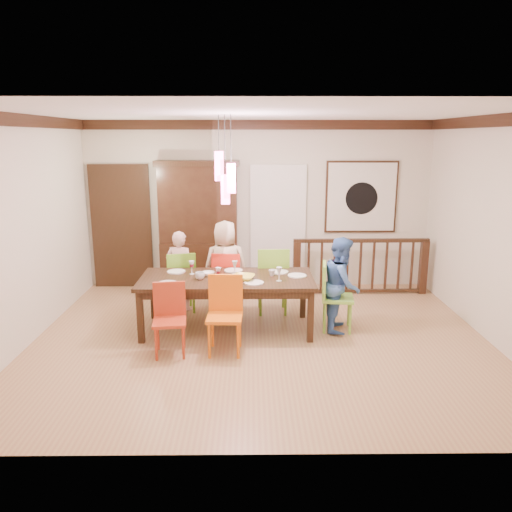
{
  "coord_description": "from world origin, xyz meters",
  "views": [
    {
      "loc": [
        -0.13,
        -6.21,
        2.62
      ],
      "look_at": [
        -0.06,
        0.46,
        1.02
      ],
      "focal_mm": 35.0,
      "sensor_mm": 36.0,
      "label": 1
    }
  ],
  "objects_px": {
    "balustrade": "(360,265)",
    "person_far_mid": "(226,266)",
    "person_end_right": "(342,284)",
    "dining_table": "(227,283)",
    "chair_far_left": "(180,277)",
    "china_hutch": "(199,226)",
    "person_far_left": "(180,271)",
    "chair_end_right": "(338,292)"
  },
  "relations": [
    {
      "from": "chair_far_left",
      "to": "balustrade",
      "type": "height_order",
      "value": "balustrade"
    },
    {
      "from": "chair_end_right",
      "to": "person_end_right",
      "type": "height_order",
      "value": "person_end_right"
    },
    {
      "from": "chair_far_left",
      "to": "chair_end_right",
      "type": "distance_m",
      "value": 2.41
    },
    {
      "from": "chair_far_left",
      "to": "china_hutch",
      "type": "bearing_deg",
      "value": -113.47
    },
    {
      "from": "dining_table",
      "to": "chair_end_right",
      "type": "xyz_separation_m",
      "value": [
        1.53,
        -0.02,
        -0.14
      ]
    },
    {
      "from": "chair_far_left",
      "to": "person_end_right",
      "type": "distance_m",
      "value": 2.46
    },
    {
      "from": "chair_far_left",
      "to": "balustrade",
      "type": "relative_size",
      "value": 0.41
    },
    {
      "from": "dining_table",
      "to": "china_hutch",
      "type": "xyz_separation_m",
      "value": [
        -0.57,
        1.95,
        0.45
      ]
    },
    {
      "from": "chair_far_left",
      "to": "balustrade",
      "type": "xyz_separation_m",
      "value": [
        2.94,
        0.83,
        -0.04
      ]
    },
    {
      "from": "china_hutch",
      "to": "person_far_mid",
      "type": "distance_m",
      "value": 1.31
    },
    {
      "from": "balustrade",
      "to": "person_end_right",
      "type": "height_order",
      "value": "person_end_right"
    },
    {
      "from": "dining_table",
      "to": "person_far_left",
      "type": "distance_m",
      "value": 1.13
    },
    {
      "from": "dining_table",
      "to": "person_end_right",
      "type": "bearing_deg",
      "value": -0.9
    },
    {
      "from": "person_end_right",
      "to": "person_far_mid",
      "type": "bearing_deg",
      "value": 74.68
    },
    {
      "from": "chair_far_left",
      "to": "china_hutch",
      "type": "xyz_separation_m",
      "value": [
        0.18,
        1.17,
        0.58
      ]
    },
    {
      "from": "person_far_left",
      "to": "person_end_right",
      "type": "relative_size",
      "value": 0.95
    },
    {
      "from": "dining_table",
      "to": "person_far_mid",
      "type": "bearing_deg",
      "value": 93.69
    },
    {
      "from": "china_hutch",
      "to": "person_end_right",
      "type": "height_order",
      "value": "china_hutch"
    },
    {
      "from": "person_far_left",
      "to": "balustrade",
      "type": "bearing_deg",
      "value": -152.22
    },
    {
      "from": "person_end_right",
      "to": "dining_table",
      "type": "bearing_deg",
      "value": 101.31
    },
    {
      "from": "china_hutch",
      "to": "balustrade",
      "type": "height_order",
      "value": "china_hutch"
    },
    {
      "from": "person_far_left",
      "to": "person_far_mid",
      "type": "xyz_separation_m",
      "value": [
        0.7,
        -0.01,
        0.08
      ]
    },
    {
      "from": "balustrade",
      "to": "person_far_mid",
      "type": "bearing_deg",
      "value": -161.69
    },
    {
      "from": "chair_end_right",
      "to": "person_end_right",
      "type": "bearing_deg",
      "value": -78.16
    },
    {
      "from": "china_hutch",
      "to": "person_far_left",
      "type": "xyz_separation_m",
      "value": [
        -0.19,
        -1.11,
        -0.5
      ]
    },
    {
      "from": "balustrade",
      "to": "person_far_mid",
      "type": "xyz_separation_m",
      "value": [
        -2.25,
        -0.78,
        0.2
      ]
    },
    {
      "from": "person_end_right",
      "to": "chair_far_left",
      "type": "bearing_deg",
      "value": 83.08
    },
    {
      "from": "person_far_mid",
      "to": "person_end_right",
      "type": "distance_m",
      "value": 1.84
    },
    {
      "from": "dining_table",
      "to": "chair_far_left",
      "type": "distance_m",
      "value": 1.09
    },
    {
      "from": "person_far_mid",
      "to": "china_hutch",
      "type": "bearing_deg",
      "value": -73.38
    },
    {
      "from": "chair_end_right",
      "to": "person_far_mid",
      "type": "relative_size",
      "value": 0.67
    },
    {
      "from": "chair_far_left",
      "to": "person_far_mid",
      "type": "bearing_deg",
      "value": 169.22
    },
    {
      "from": "person_far_mid",
      "to": "dining_table",
      "type": "bearing_deg",
      "value": 86.13
    },
    {
      "from": "person_far_mid",
      "to": "chair_end_right",
      "type": "bearing_deg",
      "value": 144.06
    },
    {
      "from": "dining_table",
      "to": "china_hutch",
      "type": "relative_size",
      "value": 1.06
    },
    {
      "from": "dining_table",
      "to": "chair_far_left",
      "type": "height_order",
      "value": "chair_far_left"
    },
    {
      "from": "china_hutch",
      "to": "chair_far_left",
      "type": "bearing_deg",
      "value": -98.7
    },
    {
      "from": "chair_end_right",
      "to": "person_end_right",
      "type": "xyz_separation_m",
      "value": [
        0.05,
        0.0,
        0.12
      ]
    },
    {
      "from": "balustrade",
      "to": "person_far_left",
      "type": "relative_size",
      "value": 1.84
    },
    {
      "from": "person_far_left",
      "to": "chair_far_left",
      "type": "bearing_deg",
      "value": 111.45
    },
    {
      "from": "chair_far_left",
      "to": "dining_table",
      "type": "bearing_deg",
      "value": 119.16
    },
    {
      "from": "balustrade",
      "to": "person_end_right",
      "type": "xyz_separation_m",
      "value": [
        -0.61,
        -1.62,
        0.15
      ]
    }
  ]
}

